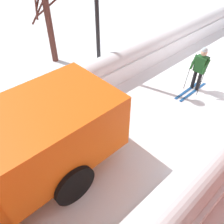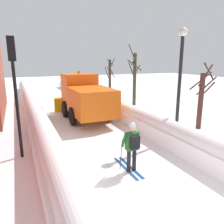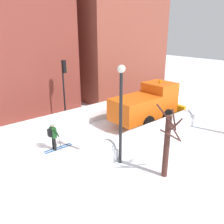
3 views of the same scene
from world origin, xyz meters
The scene contains 10 objects.
ground_plane centered at (0.00, 10.00, 0.00)m, with size 80.00×80.00×0.00m, color white.
snowbank_left centered at (-2.72, 10.00, 0.57)m, with size 1.10×36.00×1.23m.
snowbank_right centered at (2.72, 10.00, 0.54)m, with size 1.10×36.00×1.17m.
plow_truck centered at (0.47, 9.32, 1.48)m, with size 3.20×5.98×3.12m.
skier centered at (-0.15, 1.81, 1.00)m, with size 0.62×1.80×1.81m.
traffic_light_pole centered at (-3.65, 4.75, 3.28)m, with size 0.28×0.42×4.70m.
street_lamp centered at (3.47, 3.83, 3.33)m, with size 0.40×0.40×5.26m.
bare_tree_near centered at (5.81, 4.66, 1.75)m, with size 1.12×1.39×3.72m.
bare_tree_mid centered at (5.63, 11.97, 2.35)m, with size 1.04×1.32×5.12m.
bare_tree_far centered at (5.77, 17.61, 2.05)m, with size 0.95×1.06×4.01m.
Camera 2 is at (-3.61, -4.39, 3.85)m, focal length 35.11 mm.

